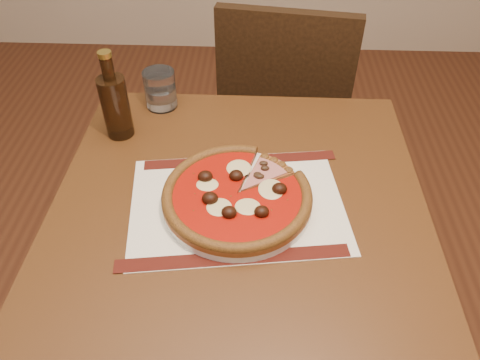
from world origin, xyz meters
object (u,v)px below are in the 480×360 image
Objects in this scene: chair_far at (285,106)px; pizza at (237,194)px; plate at (237,201)px; water_glass at (160,89)px; bottle at (115,104)px; table at (240,227)px.

pizza is at bearing 87.93° from chair_far.
plate is 1.00× the size of pizza.
water_glass is (-0.22, 0.37, 0.04)m from plate.
water_glass is at bearing 57.40° from bottle.
chair_far is 0.73m from bottle.
chair_far reaches higher than pizza.
chair_far is 4.09× the size of bottle.
bottle is (-0.08, -0.13, 0.04)m from water_glass.
table is 0.42m from bottle.
pizza is at bearing -58.89° from water_glass.
chair_far reaches higher than water_glass.
water_glass reaches higher than plate.
bottle is (-0.44, -0.48, 0.31)m from chair_far.
table is 3.59× the size of bottle.
pizza is (-0.14, -0.72, 0.26)m from chair_far.
water_glass is at bearing 121.15° from plate.
plate is (-0.00, -0.03, 0.11)m from table.
bottle is at bearing -122.60° from water_glass.
water_glass reaches higher than table.
table is at bearing -56.53° from water_glass.
pizza is (-0.00, -0.03, 0.13)m from table.
plate is at bearing -58.85° from water_glass.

